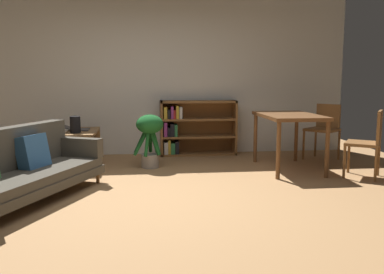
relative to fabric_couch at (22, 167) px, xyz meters
name	(u,v)px	position (x,y,z in m)	size (l,w,h in m)	color
ground_plane	(160,196)	(1.48, -0.02, -0.36)	(8.16, 8.16, 0.00)	#A87A4C
back_wall_panel	(152,76)	(1.48, 2.68, 0.99)	(6.80, 0.10, 2.70)	silver
fabric_couch	(22,167)	(0.00, 0.00, 0.00)	(1.46, 2.05, 0.79)	brown
media_console	(83,149)	(0.40, 1.71, -0.10)	(0.43, 1.02, 0.54)	olive
open_laptop	(76,129)	(0.30, 1.79, 0.20)	(0.44, 0.29, 0.09)	#333338
desk_speaker	(75,125)	(0.34, 1.47, 0.29)	(0.15, 0.15, 0.24)	black
potted_floor_plant	(150,133)	(1.40, 1.50, 0.15)	(0.45, 0.50, 0.79)	#9E9389
dining_table	(289,121)	(3.38, 1.15, 0.35)	(0.76, 1.23, 0.80)	brown
dining_chair_near	(369,140)	(4.26, 0.53, 0.14)	(0.58, 0.58, 0.90)	brown
dining_chair_far	(324,127)	(4.22, 1.82, 0.16)	(0.61, 0.62, 0.89)	brown
bookshelf	(192,128)	(2.14, 2.48, 0.10)	(1.30, 0.34, 0.93)	brown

